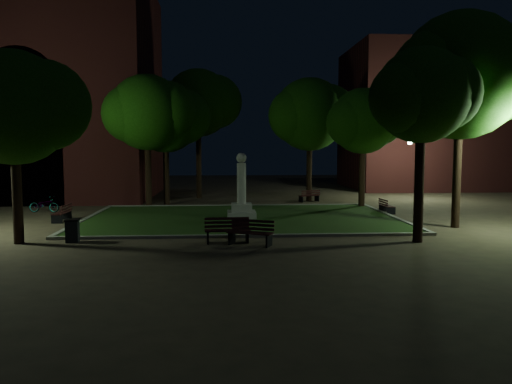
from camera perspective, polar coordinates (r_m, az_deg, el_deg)
ground at (r=22.87m, az=-1.49°, el=-3.82°), size 80.00×80.00×0.00m
lawn at (r=24.84m, az=-1.66°, el=-3.00°), size 15.00×10.00×0.08m
lawn_kerb at (r=24.84m, az=-1.66°, el=-2.96°), size 15.40×10.40×0.12m
monument at (r=24.72m, az=-1.67°, el=-0.90°), size 1.40×1.40×3.20m
building_main at (r=39.53m, az=-26.36°, el=10.18°), size 20.00×12.00×15.00m
building_far at (r=46.60m, az=20.45°, el=7.85°), size 16.00×10.00×12.00m
tree_west at (r=20.27m, az=-25.76°, el=8.67°), size 5.12×4.18×7.09m
tree_north_wl at (r=30.16m, az=-12.15°, el=8.87°), size 5.45×4.45×7.81m
tree_north_er at (r=33.16m, az=6.34°, el=8.80°), size 5.85×4.77×8.07m
tree_ne at (r=30.12m, az=12.29°, el=7.92°), size 4.73×3.86×7.01m
tree_east at (r=23.96m, az=22.62°, el=12.13°), size 6.77×5.52×9.40m
tree_se at (r=19.66m, az=18.64°, el=10.39°), size 4.34×3.54×7.24m
tree_nw at (r=34.18m, az=-20.21°, el=9.16°), size 5.72×4.67×8.47m
tree_far_north at (r=35.05m, az=-6.45°, el=10.07°), size 5.71×4.66×8.92m
tree_extra at (r=31.10m, az=-10.15°, el=8.31°), size 5.17×4.22×7.43m
lamppost_nw at (r=33.17m, az=-21.82°, el=4.33°), size 1.18×0.28×4.76m
lamppost_ne at (r=35.66m, az=17.80°, el=3.76°), size 1.18×0.28×4.00m
bench_near_left at (r=18.25m, az=-0.60°, el=-4.75°), size 1.75×1.20×0.91m
bench_near_right at (r=18.77m, az=-3.29°, el=-4.46°), size 1.72×0.70×0.92m
bench_left_side at (r=25.71m, az=-21.21°, el=-2.30°), size 0.56×1.51×0.82m
bench_right_side at (r=27.95m, az=14.64°, el=-1.60°), size 0.53×1.39×0.76m
bench_far_side at (r=32.69m, az=6.12°, el=-0.48°), size 1.47×0.98×0.77m
trash_bin at (r=20.03m, az=-20.24°, el=-4.15°), size 0.56×0.56×0.87m
bicycle at (r=29.56m, az=-23.06°, el=-1.31°), size 1.77×0.84×0.89m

